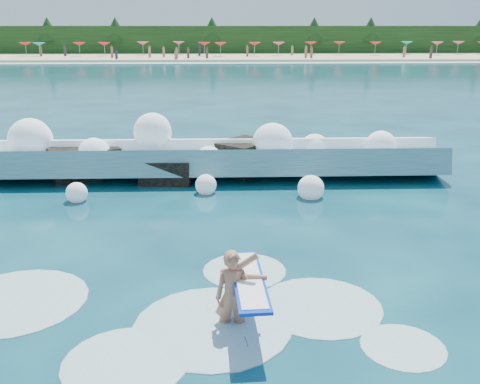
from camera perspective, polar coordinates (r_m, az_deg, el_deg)
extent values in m
plane|color=#07293E|center=(11.79, -7.04, -8.58)|extent=(200.00, 200.00, 0.00)
cube|color=tan|center=(88.70, -2.80, 14.18)|extent=(140.00, 20.00, 0.40)
cube|color=silver|center=(77.73, -2.89, 13.61)|extent=(140.00, 5.00, 0.08)
cube|color=black|center=(98.60, -2.76, 15.84)|extent=(140.00, 4.00, 5.00)
cube|color=teal|center=(18.99, -6.20, 3.02)|extent=(18.23, 2.78, 1.52)
cube|color=silver|center=(19.66, -6.09, 4.88)|extent=(18.23, 1.28, 0.71)
cube|color=black|center=(19.69, -16.31, 2.85)|extent=(2.81, 2.56, 1.24)
cube|color=black|center=(18.43, -7.79, 2.12)|extent=(1.83, 1.49, 0.95)
cube|color=black|center=(19.48, 0.47, 3.52)|extent=(2.39, 2.44, 1.33)
imported|color=#A9684F|center=(9.57, -0.77, -11.14)|extent=(0.63, 0.42, 1.72)
cube|color=#0C34CD|center=(9.49, 0.93, -9.39)|extent=(0.66, 2.37, 0.06)
cube|color=white|center=(9.48, 0.93, -9.31)|extent=(0.55, 2.17, 0.06)
cylinder|color=black|center=(8.60, 0.67, -15.61)|extent=(0.01, 0.91, 0.43)
sphere|color=white|center=(20.23, -21.46, 5.18)|extent=(1.53, 1.53, 1.53)
sphere|color=white|center=(19.21, -15.27, 3.92)|extent=(1.13, 1.13, 1.13)
sphere|color=white|center=(19.45, -9.31, 6.35)|extent=(1.36, 1.36, 1.36)
sphere|color=white|center=(18.44, -3.34, 3.51)|extent=(0.91, 0.91, 0.91)
sphere|color=white|center=(19.04, 3.49, 5.18)|extent=(1.46, 1.46, 1.46)
sphere|color=white|center=(19.69, 7.96, 4.60)|extent=(1.08, 1.08, 1.08)
sphere|color=white|center=(19.40, 14.77, 4.73)|extent=(1.10, 1.10, 1.10)
sphere|color=white|center=(16.97, -17.03, -0.09)|extent=(0.65, 0.65, 0.65)
sphere|color=white|center=(17.05, -3.66, 0.75)|extent=(0.68, 0.68, 0.68)
sphere|color=white|center=(16.75, 7.56, 0.38)|extent=(0.83, 0.83, 0.83)
ellipsoid|color=silver|center=(9.86, -2.95, -14.01)|extent=(2.89, 2.89, 0.14)
ellipsoid|color=silver|center=(9.12, -12.10, -17.32)|extent=(2.07, 2.07, 0.10)
ellipsoid|color=silver|center=(10.56, 8.53, -11.93)|extent=(2.40, 2.40, 0.12)
ellipsoid|color=silver|center=(11.49, -22.87, -10.66)|extent=(2.81, 2.81, 0.14)
ellipsoid|color=silver|center=(11.82, 0.47, -8.37)|extent=(1.85, 1.85, 0.09)
ellipsoid|color=silver|center=(9.68, 16.99, -15.51)|extent=(1.44, 1.44, 0.07)
cone|color=red|center=(95.00, -21.93, 14.44)|extent=(2.00, 2.00, 0.50)
cone|color=#168B7F|center=(93.27, -20.65, 14.55)|extent=(2.00, 2.00, 0.50)
cone|color=red|center=(92.23, -16.79, 14.89)|extent=(2.00, 2.00, 0.50)
cone|color=red|center=(91.23, -14.28, 15.06)|extent=(2.00, 2.00, 0.50)
cone|color=#CB3B69|center=(93.07, -10.33, 15.34)|extent=(2.00, 2.00, 0.50)
cone|color=#CB3B69|center=(93.27, -6.55, 15.51)|extent=(2.00, 2.00, 0.50)
cone|color=red|center=(89.14, -3.83, 15.49)|extent=(2.00, 2.00, 0.50)
cone|color=red|center=(88.28, -2.10, 15.50)|extent=(2.00, 2.00, 0.50)
cone|color=red|center=(88.98, 1.56, 15.52)|extent=(2.00, 2.00, 0.50)
cone|color=#CB3B69|center=(89.98, 4.13, 15.51)|extent=(2.00, 2.00, 0.50)
cone|color=red|center=(92.06, 7.58, 15.45)|extent=(2.00, 2.00, 0.50)
cone|color=red|center=(93.68, 10.54, 15.34)|extent=(2.00, 2.00, 0.50)
cone|color=red|center=(94.15, 14.25, 15.12)|extent=(2.00, 2.00, 0.50)
cone|color=#168B7F|center=(97.81, 17.35, 14.94)|extent=(2.00, 2.00, 0.50)
cone|color=#CB3B69|center=(97.49, 20.30, 14.66)|extent=(2.00, 2.00, 0.50)
cone|color=#CB3B69|center=(101.08, 22.26, 14.51)|extent=(2.00, 2.00, 0.50)
cube|color=#3F332D|center=(84.96, -10.65, 14.42)|extent=(0.35, 0.22, 1.53)
cube|color=brown|center=(93.41, -20.49, 13.88)|extent=(0.35, 0.22, 1.46)
cube|color=#3F332D|center=(79.77, -10.40, 13.97)|extent=(0.35, 0.22, 1.37)
cube|color=#8C664C|center=(90.05, 23.60, 13.46)|extent=(0.35, 0.22, 1.51)
cube|color=#262633|center=(88.07, 4.69, 14.75)|extent=(0.35, 0.22, 1.55)
cube|color=#3F332D|center=(86.44, -10.64, 14.45)|extent=(0.35, 0.22, 1.47)
cube|color=#8C664C|center=(90.53, -7.30, 14.76)|extent=(0.35, 0.22, 1.59)
cube|color=#262633|center=(82.39, 13.13, 13.90)|extent=(0.35, 0.22, 1.35)
cube|color=brown|center=(84.04, -0.92, 14.64)|extent=(0.35, 0.22, 1.41)
cube|color=#8C664C|center=(92.85, 16.80, 14.23)|extent=(0.35, 0.22, 1.56)
cube|color=#262633|center=(89.87, -11.79, 14.52)|extent=(0.35, 0.22, 1.57)
cube|color=brown|center=(92.64, 2.02, 14.88)|extent=(0.35, 0.22, 1.39)
cube|color=#3F332D|center=(86.77, 14.32, 14.24)|extent=(0.35, 0.22, 1.52)
cube|color=#8C664C|center=(94.24, -19.22, 14.03)|extent=(0.35, 0.22, 1.48)
cube|color=brown|center=(91.67, 17.38, 14.13)|extent=(0.35, 0.22, 1.48)
cube|color=#3F332D|center=(101.50, 23.16, 13.81)|extent=(0.35, 0.22, 1.58)
cube|color=#262633|center=(90.84, 10.11, 14.58)|extent=(0.35, 0.22, 1.38)
cube|color=brown|center=(80.91, 3.34, 14.26)|extent=(0.35, 0.22, 1.37)
cube|color=#8C664C|center=(87.66, -5.14, 14.68)|extent=(0.35, 0.22, 1.40)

